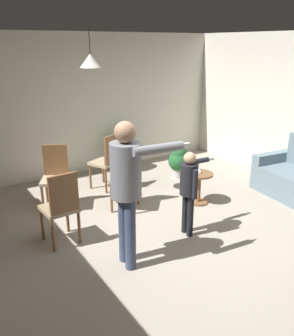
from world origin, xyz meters
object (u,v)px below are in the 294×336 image
object	(u,v)px
side_table_by_couch	(199,184)
person_adult	(127,180)
person_child	(190,184)
potted_plant_corner	(179,160)
dining_chair_by_counter	(107,160)
dining_chair_spare	(126,175)
spare_remote_on_table	(199,172)
dining_chair_near_wall	(61,205)
potted_plant_by_wall	(124,148)
dining_chair_centre_back	(55,174)

from	to	relation	value
side_table_by_couch	person_adult	distance (m)	2.16
person_child	potted_plant_corner	bearing A→B (deg)	150.75
dining_chair_by_counter	dining_chair_spare	distance (m)	0.85
person_adult	spare_remote_on_table	bearing A→B (deg)	121.84
potted_plant_corner	dining_chair_near_wall	bearing A→B (deg)	-156.90
person_child	dining_chair_by_counter	distance (m)	2.08
person_adult	person_child	xyz separation A→B (m)	(1.04, 0.19, -0.34)
side_table_by_couch	potted_plant_corner	distance (m)	1.24
dining_chair_spare	potted_plant_by_wall	size ratio (longest dim) A/B	1.19
dining_chair_by_counter	potted_plant_by_wall	world-z (taller)	dining_chair_by_counter
person_adult	dining_chair_near_wall	xyz separation A→B (m)	(-0.49, 0.86, -0.53)
dining_chair_by_counter	dining_chair_centre_back	bearing A→B (deg)	169.13
dining_chair_near_wall	person_adult	bearing A→B (deg)	-64.42
person_child	dining_chair_spare	distance (m)	1.27
dining_chair_near_wall	potted_plant_by_wall	distance (m)	2.99
dining_chair_near_wall	dining_chair_spare	bearing A→B (deg)	19.65
potted_plant_corner	spare_remote_on_table	distance (m)	1.23
dining_chair_by_counter	dining_chair_spare	size ratio (longest dim) A/B	1.00
dining_chair_spare	dining_chair_near_wall	bearing A→B (deg)	64.30
side_table_by_couch	dining_chair_centre_back	size ratio (longest dim) A/B	0.52
potted_plant_by_wall	spare_remote_on_table	bearing A→B (deg)	-83.78
side_table_by_couch	dining_chair_near_wall	xyz separation A→B (m)	(-2.32, -0.03, 0.22)
dining_chair_centre_back	potted_plant_corner	size ratio (longest dim) A/B	1.58
person_child	dining_chair_centre_back	bearing A→B (deg)	-141.61
spare_remote_on_table	potted_plant_corner	bearing A→B (deg)	68.17
dining_chair_spare	spare_remote_on_table	size ratio (longest dim) A/B	7.69
dining_chair_centre_back	person_child	bearing A→B (deg)	151.20
dining_chair_by_counter	spare_remote_on_table	size ratio (longest dim) A/B	7.69
side_table_by_couch	person_child	size ratio (longest dim) A/B	0.44
person_adult	potted_plant_by_wall	world-z (taller)	person_adult
person_adult	person_child	distance (m)	1.11
potted_plant_by_wall	side_table_by_couch	bearing A→B (deg)	-84.02
person_adult	person_child	size ratio (longest dim) A/B	1.47
dining_chair_centre_back	spare_remote_on_table	xyz separation A→B (m)	(2.01, -1.09, -0.01)
dining_chair_by_counter	dining_chair_centre_back	distance (m)	1.05
person_child	dining_chair_near_wall	size ratio (longest dim) A/B	1.18
dining_chair_by_counter	spare_remote_on_table	world-z (taller)	dining_chair_by_counter
dining_chair_by_counter	potted_plant_corner	distance (m)	1.46
potted_plant_corner	potted_plant_by_wall	world-z (taller)	potted_plant_by_wall
dining_chair_spare	potted_plant_corner	size ratio (longest dim) A/B	1.58
side_table_by_couch	dining_chair_spare	bearing A→B (deg)	153.99
potted_plant_by_wall	person_child	bearing A→B (deg)	-101.34
side_table_by_couch	person_child	xyz separation A→B (m)	(-0.78, -0.70, 0.40)
side_table_by_couch	person_adult	size ratio (longest dim) A/B	0.30
dining_chair_near_wall	dining_chair_spare	distance (m)	1.37
dining_chair_near_wall	side_table_by_couch	bearing A→B (deg)	-3.39
dining_chair_near_wall	potted_plant_by_wall	world-z (taller)	dining_chair_near_wall
side_table_by_couch	dining_chair_by_counter	bearing A→B (deg)	125.60
dining_chair_near_wall	potted_plant_by_wall	size ratio (longest dim) A/B	1.19
person_adult	spare_remote_on_table	world-z (taller)	person_adult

